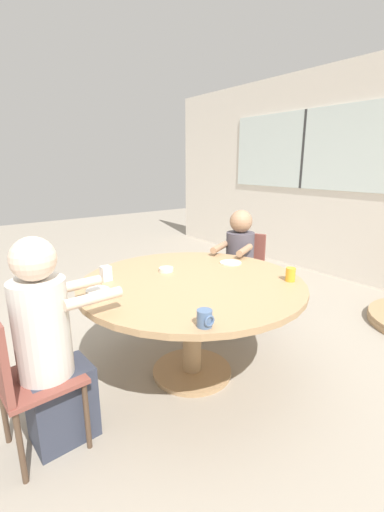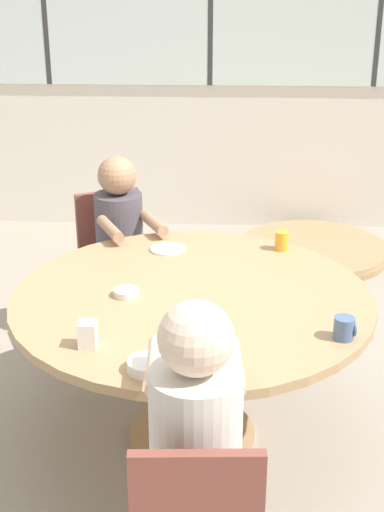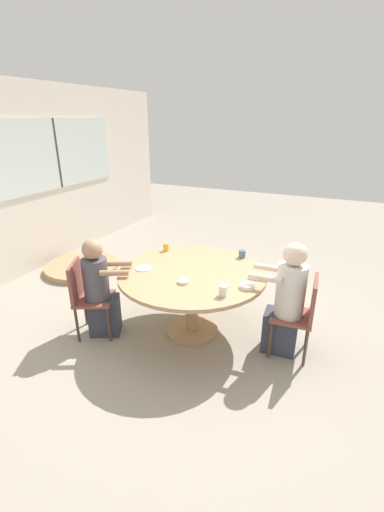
% 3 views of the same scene
% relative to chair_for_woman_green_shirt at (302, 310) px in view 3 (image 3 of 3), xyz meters
% --- Properties ---
extents(ground_plane, '(16.00, 16.00, 0.00)m').
position_rel_chair_for_woman_green_shirt_xyz_m(ground_plane, '(-0.07, 1.17, -0.52)').
color(ground_plane, gray).
extents(dining_table, '(1.59, 1.59, 0.75)m').
position_rel_chair_for_woman_green_shirt_xyz_m(dining_table, '(-0.07, 1.17, 0.11)').
color(dining_table, tan).
rests_on(dining_table, ground_plane).
extents(chair_for_woman_green_shirt, '(0.42, 0.42, 0.87)m').
position_rel_chair_for_woman_green_shirt_xyz_m(chair_for_woman_green_shirt, '(0.00, 0.00, 0.00)').
color(chair_for_woman_green_shirt, brown).
rests_on(chair_for_woman_green_shirt, ground_plane).
extents(chair_for_man_blue_shirt, '(0.54, 0.54, 0.87)m').
position_rel_chair_for_woman_green_shirt_xyz_m(chair_for_man_blue_shirt, '(-0.58, 2.21, 0.00)').
color(chair_for_man_blue_shirt, brown).
rests_on(chair_for_man_blue_shirt, ground_plane).
extents(person_woman_green_shirt, '(0.33, 0.55, 1.21)m').
position_rel_chair_for_woman_green_shirt_xyz_m(person_woman_green_shirt, '(-0.01, 0.16, 0.05)').
color(person_woman_green_shirt, '#333847').
rests_on(person_woman_green_shirt, ground_plane).
extents(person_man_blue_shirt, '(0.46, 0.56, 1.13)m').
position_rel_chair_for_woman_green_shirt_xyz_m(person_man_blue_shirt, '(-0.51, 2.07, 0.01)').
color(person_man_blue_shirt, '#333847').
rests_on(person_man_blue_shirt, ground_plane).
extents(coffee_mug, '(0.09, 0.08, 0.09)m').
position_rel_chair_for_woman_green_shirt_xyz_m(coffee_mug, '(0.54, 0.79, 0.28)').
color(coffee_mug, slate).
rests_on(coffee_mug, dining_table).
extents(juice_glass, '(0.07, 0.07, 0.10)m').
position_rel_chair_for_woman_green_shirt_xyz_m(juice_glass, '(0.36, 1.71, 0.28)').
color(juice_glass, gold).
rests_on(juice_glass, dining_table).
extents(milk_carton_small, '(0.07, 0.07, 0.10)m').
position_rel_chair_for_woman_green_shirt_xyz_m(milk_carton_small, '(-0.44, 0.68, 0.28)').
color(milk_carton_small, silver).
rests_on(milk_carton_small, dining_table).
extents(bowl_white_shallow, '(0.11, 0.11, 0.03)m').
position_rel_chair_for_woman_green_shirt_xyz_m(bowl_white_shallow, '(-0.36, 1.13, 0.25)').
color(bowl_white_shallow, silver).
rests_on(bowl_white_shallow, dining_table).
extents(bowl_cereal, '(0.15, 0.15, 0.04)m').
position_rel_chair_for_woman_green_shirt_xyz_m(bowl_cereal, '(-0.20, 0.52, 0.25)').
color(bowl_cereal, white).
rests_on(bowl_cereal, dining_table).
extents(plate_tortillas, '(0.18, 0.18, 0.01)m').
position_rel_chair_for_woman_green_shirt_xyz_m(plate_tortillas, '(-0.22, 1.68, 0.24)').
color(plate_tortillas, beige).
rests_on(plate_tortillas, dining_table).
extents(folded_table_stack, '(1.15, 1.15, 0.09)m').
position_rel_chair_for_woman_green_shirt_xyz_m(folded_table_stack, '(0.75, 3.49, -0.47)').
color(folded_table_stack, tan).
rests_on(folded_table_stack, ground_plane).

